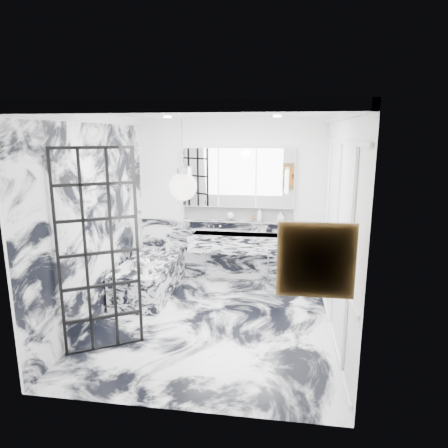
% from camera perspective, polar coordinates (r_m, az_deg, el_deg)
% --- Properties ---
extents(floor, '(3.60, 3.60, 0.00)m').
position_cam_1_polar(floor, '(5.66, -1.79, -13.93)').
color(floor, silver).
rests_on(floor, ground).
extents(ceiling, '(3.60, 3.60, 0.00)m').
position_cam_1_polar(ceiling, '(5.06, -2.01, 15.70)').
color(ceiling, white).
rests_on(ceiling, wall_back).
extents(wall_back, '(3.60, 0.00, 3.60)m').
position_cam_1_polar(wall_back, '(6.93, 0.77, 3.27)').
color(wall_back, white).
rests_on(wall_back, floor).
extents(wall_front, '(3.60, 0.00, 3.60)m').
position_cam_1_polar(wall_front, '(3.49, -7.21, -6.36)').
color(wall_front, white).
rests_on(wall_front, floor).
extents(wall_left, '(0.00, 3.60, 3.60)m').
position_cam_1_polar(wall_left, '(5.69, -17.97, 0.56)').
color(wall_left, white).
rests_on(wall_left, floor).
extents(wall_right, '(0.00, 3.60, 3.60)m').
position_cam_1_polar(wall_right, '(5.15, 15.92, -0.53)').
color(wall_right, white).
rests_on(wall_right, floor).
extents(marble_clad_back, '(3.18, 0.05, 1.05)m').
position_cam_1_polar(marble_clad_back, '(7.10, 0.73, -3.74)').
color(marble_clad_back, silver).
rests_on(marble_clad_back, floor).
extents(marble_clad_left, '(0.02, 3.56, 2.68)m').
position_cam_1_polar(marble_clad_left, '(5.69, -17.79, -0.03)').
color(marble_clad_left, silver).
rests_on(marble_clad_left, floor).
extents(panel_molding, '(0.03, 3.40, 2.30)m').
position_cam_1_polar(panel_molding, '(5.17, 15.63, -1.60)').
color(panel_molding, white).
rests_on(panel_molding, floor).
extents(soap_bottle_a, '(0.11, 0.11, 0.23)m').
position_cam_1_polar(soap_bottle_a, '(6.82, 5.10, 1.42)').
color(soap_bottle_a, '#8C5919').
rests_on(soap_bottle_a, ledge).
extents(soap_bottle_b, '(0.09, 0.09, 0.16)m').
position_cam_1_polar(soap_bottle_b, '(6.82, 8.01, 1.03)').
color(soap_bottle_b, '#4C4C51').
rests_on(soap_bottle_b, ledge).
extents(soap_bottle_c, '(0.15, 0.15, 0.15)m').
position_cam_1_polar(soap_bottle_c, '(6.82, 8.19, 0.99)').
color(soap_bottle_c, silver).
rests_on(soap_bottle_c, ledge).
extents(face_pot, '(0.13, 0.13, 0.13)m').
position_cam_1_polar(face_pot, '(6.88, 0.92, 1.21)').
color(face_pot, white).
rests_on(face_pot, ledge).
extents(amber_bottle, '(0.04, 0.04, 0.10)m').
position_cam_1_polar(amber_bottle, '(6.85, 4.06, 0.91)').
color(amber_bottle, '#8C5919').
rests_on(amber_bottle, ledge).
extents(flower_vase, '(0.09, 0.09, 0.12)m').
position_cam_1_polar(flower_vase, '(5.90, -11.16, -6.60)').
color(flower_vase, silver).
rests_on(flower_vase, bathtub).
extents(crittall_door, '(0.78, 0.48, 2.39)m').
position_cam_1_polar(crittall_door, '(4.83, -17.42, -3.99)').
color(crittall_door, black).
rests_on(crittall_door, floor).
extents(artwork, '(0.54, 0.05, 0.54)m').
position_cam_1_polar(artwork, '(3.38, 12.99, -5.05)').
color(artwork, '#CB6D14').
rests_on(artwork, wall_front).
extents(pendant_light, '(0.26, 0.26, 0.26)m').
position_cam_1_polar(pendant_light, '(3.74, -5.87, 5.32)').
color(pendant_light, white).
rests_on(pendant_light, ceiling).
extents(trough_sink, '(1.60, 0.45, 0.30)m').
position_cam_1_polar(trough_sink, '(6.82, 1.73, -2.66)').
color(trough_sink, silver).
rests_on(trough_sink, wall_back).
extents(ledge, '(1.90, 0.14, 0.04)m').
position_cam_1_polar(ledge, '(6.89, 1.91, 0.43)').
color(ledge, silver).
rests_on(ledge, wall_back).
extents(subway_tile, '(1.90, 0.03, 0.23)m').
position_cam_1_polar(subway_tile, '(6.93, 1.98, 1.63)').
color(subway_tile, white).
rests_on(subway_tile, wall_back).
extents(mirror_cabinet, '(1.90, 0.16, 1.00)m').
position_cam_1_polar(mirror_cabinet, '(6.78, 1.96, 6.64)').
color(mirror_cabinet, white).
rests_on(mirror_cabinet, wall_back).
extents(sconce_left, '(0.07, 0.07, 0.40)m').
position_cam_1_polar(sconce_left, '(6.83, -5.02, 6.31)').
color(sconce_left, white).
rests_on(sconce_left, mirror_cabinet).
extents(sconce_right, '(0.07, 0.07, 0.40)m').
position_cam_1_polar(sconce_right, '(6.65, 8.95, 6.03)').
color(sconce_right, white).
rests_on(sconce_right, mirror_cabinet).
extents(bathtub, '(0.75, 1.65, 0.55)m').
position_cam_1_polar(bathtub, '(6.63, -10.54, -7.46)').
color(bathtub, silver).
rests_on(bathtub, floor).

